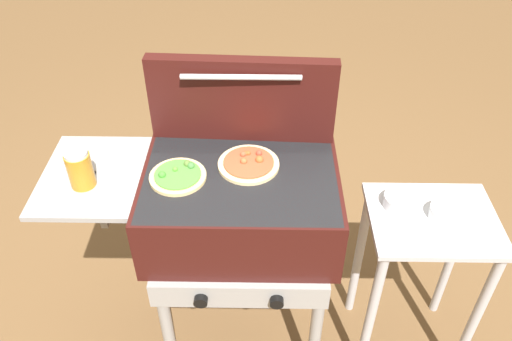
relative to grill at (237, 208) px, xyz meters
The scene contains 9 objects.
ground_plane 0.76m from the grill, 17.39° to the left, with size 8.00×8.00×0.00m, color brown.
grill is the anchor object (origin of this frame).
grill_lid_open 0.37m from the grill, 86.33° to the left, with size 0.63×0.09×0.30m.
pizza_pepperoni 0.17m from the grill, 53.57° to the left, with size 0.20×0.20×0.04m.
pizza_veggie 0.24m from the grill, behind, with size 0.18×0.18×0.03m.
sauce_jar 0.52m from the grill, behind, with size 0.08×0.08×0.13m.
prep_table 0.72m from the grill, ahead, with size 0.44×0.36×0.72m.
topping_bowl_near 0.71m from the grill, ahead, with size 0.11×0.11×0.04m.
topping_bowl_far 0.57m from the grill, ahead, with size 0.12×0.12×0.04m.
Camera 1 is at (0.07, -1.26, 1.96)m, focal length 36.10 mm.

